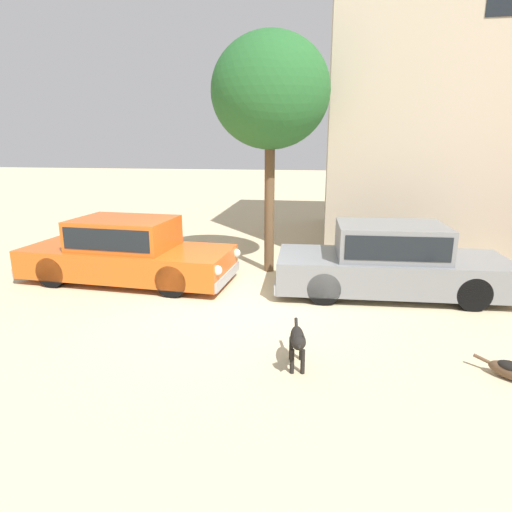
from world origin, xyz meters
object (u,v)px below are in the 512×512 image
parked_sedan_nearest (127,250)px  parked_sedan_second (390,260)px  stray_dog_spotted (297,341)px  acacia_tree_left (270,93)px

parked_sedan_nearest → parked_sedan_second: bearing=4.1°
parked_sedan_second → stray_dog_spotted: bearing=-118.5°
parked_sedan_nearest → stray_dog_spotted: bearing=-36.2°
acacia_tree_left → stray_dog_spotted: bearing=-78.2°
stray_dog_spotted → acacia_tree_left: (-0.96, 4.63, 3.64)m
parked_sedan_nearest → stray_dog_spotted: size_ratio=4.89×
parked_sedan_second → stray_dog_spotted: 3.77m
parked_sedan_nearest → parked_sedan_second: 5.64m
acacia_tree_left → parked_sedan_second: bearing=-25.5°
parked_sedan_nearest → stray_dog_spotted: (3.98, -3.38, -0.27)m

